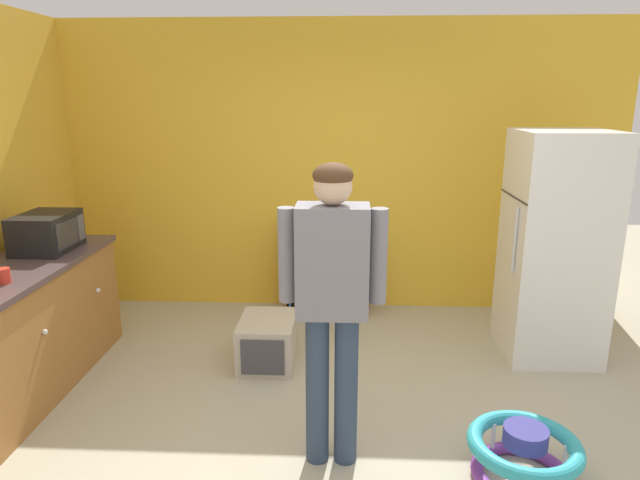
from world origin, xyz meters
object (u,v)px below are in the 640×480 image
red_cup (3,276)px  refrigerator (555,247)px  bookshelf (322,273)px  pet_carrier (268,341)px  standing_person (332,291)px  baby_walker (523,455)px  kitchen_counter (0,346)px  microwave (47,232)px  yellow_cup (59,232)px

red_cup → refrigerator: bearing=15.8°
bookshelf → pet_carrier: bearing=-108.5°
bookshelf → standing_person: size_ratio=0.50×
bookshelf → standing_person: standing_person is taller
pet_carrier → baby_walker: bearing=-39.5°
kitchen_counter → baby_walker: 3.27m
microwave → yellow_cup: bearing=106.8°
refrigerator → red_cup: refrigerator is taller
refrigerator → pet_carrier: (-2.22, -0.29, -0.71)m
standing_person → red_cup: standing_person is taller
kitchen_counter → baby_walker: bearing=-9.9°
standing_person → pet_carrier: 1.53m
kitchen_counter → bookshelf: (2.01, 1.84, -0.08)m
baby_walker → refrigerator: bearing=67.5°
refrigerator → pet_carrier: refrigerator is taller
microwave → bookshelf: bearing=29.5°
kitchen_counter → red_cup: red_cup is taller
baby_walker → bookshelf: bearing=116.4°
bookshelf → red_cup: red_cup is taller
bookshelf → standing_person: bearing=-86.1°
kitchen_counter → microwave: 0.92m
standing_person → red_cup: (-2.05, 0.39, -0.08)m
bookshelf → pet_carrier: (-0.37, -1.11, -0.19)m
baby_walker → microwave: bearing=158.4°
red_cup → kitchen_counter: bearing=164.2°
refrigerator → yellow_cup: 3.97m
standing_person → pet_carrier: standing_person is taller
yellow_cup → refrigerator: bearing=-0.8°
pet_carrier → red_cup: size_ratio=5.81×
pet_carrier → red_cup: bearing=-153.4°
bookshelf → yellow_cup: size_ratio=8.95×
refrigerator → standing_person: size_ratio=1.04×
baby_walker → red_cup: (-3.09, 0.53, 0.79)m
bookshelf → microwave: size_ratio=1.77×
bookshelf → standing_person: (0.15, -2.27, 0.65)m
baby_walker → yellow_cup: yellow_cup is taller
refrigerator → yellow_cup: size_ratio=18.74×
standing_person → microwave: standing_person is taller
refrigerator → yellow_cup: bearing=179.2°
refrigerator → kitchen_counter: bearing=-165.2°
pet_carrier → red_cup: red_cup is taller
bookshelf → red_cup: bearing=-135.3°
bookshelf → pet_carrier: 1.19m
bookshelf → baby_walker: size_ratio=1.41×
kitchen_counter → bookshelf: bearing=42.4°
standing_person → red_cup: bearing=169.2°
microwave → red_cup: bearing=-81.2°
baby_walker → pet_carrier: (-1.57, 1.29, 0.02)m
kitchen_counter → refrigerator: bearing=14.8°
standing_person → yellow_cup: 2.73m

